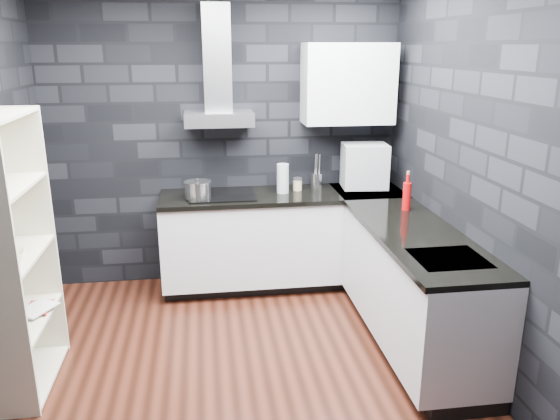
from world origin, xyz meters
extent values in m
plane|color=#411B11|center=(0.00, 0.00, 0.00)|extent=(3.20, 3.20, 0.00)
cube|color=black|center=(0.00, 1.62, 1.35)|extent=(3.20, 0.05, 2.70)
cube|color=black|center=(0.00, -1.62, 1.35)|extent=(3.20, 0.05, 2.70)
cube|color=black|center=(1.62, 0.00, 1.35)|extent=(0.05, 3.20, 2.70)
cube|color=black|center=(0.50, 1.34, 0.05)|extent=(2.18, 0.50, 0.10)
cube|color=black|center=(1.34, 0.10, 0.05)|extent=(0.50, 1.78, 0.10)
cube|color=silver|center=(0.50, 1.30, 0.48)|extent=(2.20, 0.60, 0.76)
cube|color=silver|center=(1.30, 0.10, 0.48)|extent=(0.60, 1.80, 0.76)
cube|color=black|center=(0.50, 1.29, 0.88)|extent=(2.20, 0.62, 0.04)
cube|color=black|center=(1.29, 0.10, 0.88)|extent=(0.62, 1.80, 0.04)
cube|color=black|center=(1.30, 1.30, 0.88)|extent=(0.62, 0.62, 0.04)
cube|color=#A4A3A7|center=(-0.05, 1.43, 1.56)|extent=(0.60, 0.34, 0.12)
cube|color=#A4A3A7|center=(-0.05, 1.50, 2.07)|extent=(0.24, 0.20, 0.90)
cube|color=silver|center=(1.10, 1.43, 1.85)|extent=(0.80, 0.35, 0.70)
cube|color=black|center=(-0.05, 1.30, 0.91)|extent=(0.58, 0.50, 0.01)
cube|color=#A4A3A7|center=(1.30, -0.40, 0.89)|extent=(0.44, 0.40, 0.01)
cylinder|color=silver|center=(-0.26, 1.20, 0.98)|extent=(0.26, 0.26, 0.13)
cylinder|color=#B4BFC2|center=(0.50, 1.31, 1.03)|extent=(0.14, 0.14, 0.26)
cylinder|color=tan|center=(0.64, 1.38, 0.95)|extent=(0.08, 0.08, 0.10)
cylinder|color=silver|center=(0.84, 1.45, 0.97)|extent=(0.14, 0.14, 0.14)
cube|color=#A0A2A6|center=(1.25, 1.31, 1.12)|extent=(0.42, 0.34, 0.40)
cylinder|color=#A9080A|center=(1.41, 0.64, 1.01)|extent=(0.08, 0.08, 0.23)
cube|color=beige|center=(-1.42, 0.00, 0.90)|extent=(0.45, 0.84, 1.80)
imported|color=silver|center=(-1.42, -0.08, 0.94)|extent=(0.25, 0.25, 0.05)
imported|color=maroon|center=(-1.43, 0.13, 0.57)|extent=(0.16, 0.02, 0.22)
imported|color=#B2B2B2|center=(-1.43, 0.15, 0.59)|extent=(0.17, 0.11, 0.25)
camera|label=1|loc=(-0.20, -3.40, 2.18)|focal=35.00mm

